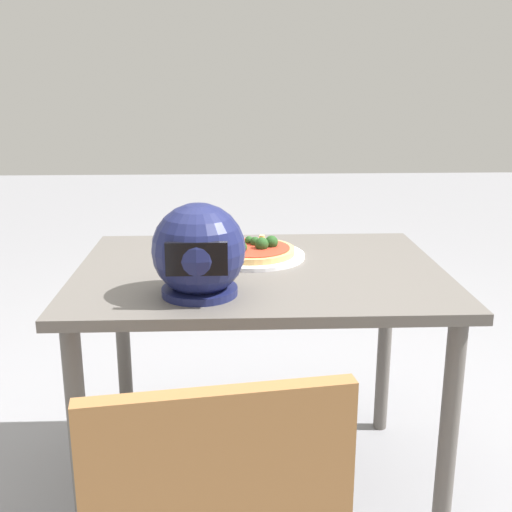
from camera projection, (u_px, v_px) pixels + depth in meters
The scene contains 5 objects.
ground_plane at pixel (259, 486), 2.09m from camera, with size 14.00×14.00×0.00m, color gray.
dining_table at pixel (260, 298), 1.91m from camera, with size 1.08×0.82×0.75m.
pizza_plate at pixel (252, 255), 1.99m from camera, with size 0.33×0.33×0.01m, color white.
pizza at pixel (253, 249), 1.98m from camera, with size 0.27×0.27×0.06m.
motorcycle_helmet at pixel (199, 252), 1.62m from camera, with size 0.24×0.24×0.24m.
Camera 1 is at (0.09, 1.80, 1.30)m, focal length 44.53 mm.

